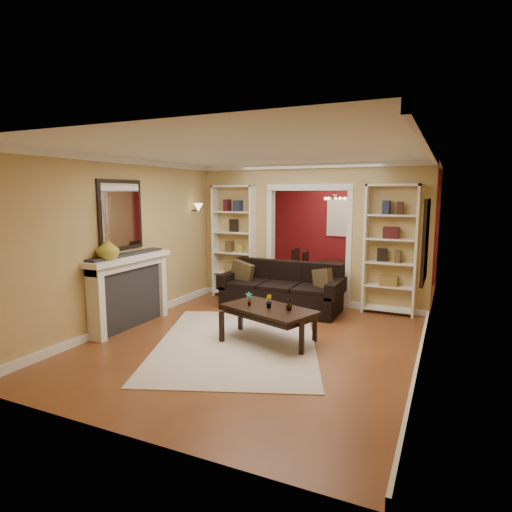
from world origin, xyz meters
The scene contains 30 objects.
floor centered at (0.00, 0.00, 0.00)m, with size 8.00×8.00×0.00m, color brown.
ceiling centered at (0.00, 0.00, 2.70)m, with size 8.00×8.00×0.00m, color white.
wall_back centered at (0.00, 4.00, 1.35)m, with size 8.00×8.00×0.00m, color tan.
wall_front centered at (0.00, -4.00, 1.35)m, with size 8.00×8.00×0.00m, color tan.
wall_left centered at (-2.25, 0.00, 1.35)m, with size 8.00×8.00×0.00m, color tan.
wall_right centered at (2.25, 0.00, 1.35)m, with size 8.00×8.00×0.00m, color tan.
partition_wall centered at (0.00, 1.20, 1.35)m, with size 4.50×0.15×2.70m, color tan.
red_back_panel centered at (0.00, 3.97, 1.32)m, with size 4.44×0.04×2.64m, color maroon.
dining_window centered at (0.00, 3.93, 1.55)m, with size 0.78×0.03×0.98m, color #8CA5CC.
area_rug centered at (-0.22, -1.46, 0.01)m, with size 2.23×3.12×0.01m, color beige.
sofa centered at (-0.28, 0.45, 0.43)m, with size 2.22×0.96×0.87m, color black.
pillow_left centered at (-1.07, 0.43, 0.64)m, with size 0.44×0.12×0.44m, color brown.
pillow_right centered at (0.51, 0.43, 0.63)m, with size 0.40×0.11×0.40m, color brown.
coffee_table centered at (0.18, -1.22, 0.25)m, with size 1.33×0.72×0.51m, color black.
plant_left centered at (-0.13, -1.22, 0.61)m, with size 0.11×0.07×0.20m, color #336626.
plant_center centered at (0.18, -1.22, 0.60)m, with size 0.10×0.08×0.19m, color #336626.
plant_right centered at (0.49, -1.22, 0.59)m, with size 0.10×0.10×0.18m, color #336626.
bookshelf_left centered at (-1.55, 1.03, 1.15)m, with size 0.90×0.30×2.30m, color white.
bookshelf_right centered at (1.55, 1.03, 1.15)m, with size 0.90×0.30×2.30m, color white.
fireplace centered at (-2.09, -1.50, 0.58)m, with size 0.32×1.70×1.16m, color white.
vase centered at (-2.09, -1.96, 1.33)m, with size 0.32×0.32×0.34m, color #A09A33.
mirror centered at (-2.23, -1.50, 1.80)m, with size 0.03×0.95×1.10m, color silver.
wall_sconce centered at (-2.15, 0.55, 1.83)m, with size 0.18×0.18×0.22m, color #FFE0A5.
framed_art centered at (2.21, -1.00, 1.55)m, with size 0.04×0.85×1.05m, color black.
dining_table centered at (0.10, 2.73, 0.26)m, with size 0.83×1.50×0.53m, color black.
dining_chair_nw centered at (-0.45, 2.43, 0.46)m, with size 0.46×0.46×0.93m, color black.
dining_chair_ne centered at (0.65, 2.43, 0.44)m, with size 0.44×0.44×0.88m, color black.
dining_chair_sw centered at (-0.45, 3.03, 0.38)m, with size 0.38×0.38×0.77m, color black.
dining_chair_se centered at (0.65, 3.03, 0.41)m, with size 0.40×0.40×0.82m, color black.
chandelier centered at (0.00, 2.70, 2.02)m, with size 0.50×0.50×0.30m, color #3E241C.
Camera 1 is at (2.50, -6.73, 2.14)m, focal length 30.00 mm.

